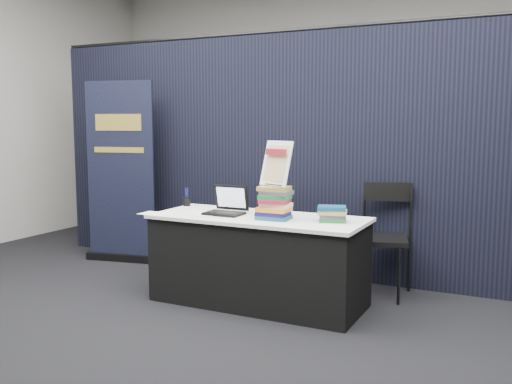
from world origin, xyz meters
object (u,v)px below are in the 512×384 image
(laptop, at_px, (226,207))
(book_stack_short, at_px, (332,214))
(info_sign, at_px, (276,164))
(stacking_chair, at_px, (382,233))
(pullup_banner, at_px, (121,183))
(display_table, at_px, (258,260))
(book_stack_tall, at_px, (275,203))

(laptop, relative_size, book_stack_short, 1.21)
(info_sign, xyz_separation_m, stacking_chair, (0.68, 0.80, -0.65))
(book_stack_short, xyz_separation_m, pullup_banner, (-2.64, 0.63, 0.06))
(book_stack_short, bearing_deg, laptop, -177.29)
(stacking_chair, bearing_deg, info_sign, -146.12)
(info_sign, distance_m, stacking_chair, 1.23)
(display_table, xyz_separation_m, pullup_banner, (-2.00, 0.66, 0.50))
(stacking_chair, bearing_deg, pullup_banner, 165.87)
(display_table, bearing_deg, laptop, -175.68)
(display_table, bearing_deg, info_sign, -16.62)
(display_table, bearing_deg, book_stack_short, 1.96)
(book_stack_short, bearing_deg, info_sign, -170.12)
(book_stack_tall, distance_m, pullup_banner, 2.31)
(book_stack_short, distance_m, pullup_banner, 2.71)
(stacking_chair, bearing_deg, display_table, -155.22)
(display_table, relative_size, info_sign, 4.77)
(laptop, xyz_separation_m, book_stack_tall, (0.48, -0.06, 0.08))
(display_table, distance_m, laptop, 0.52)
(book_stack_tall, bearing_deg, stacking_chair, 50.73)
(laptop, height_order, stacking_chair, laptop)
(display_table, relative_size, book_stack_short, 6.80)
(pullup_banner, bearing_deg, info_sign, -29.32)
(laptop, xyz_separation_m, book_stack_short, (0.93, 0.04, 0.01))
(info_sign, distance_m, pullup_banner, 2.33)
(book_stack_short, distance_m, stacking_chair, 0.80)
(laptop, bearing_deg, book_stack_tall, -8.43)
(laptop, height_order, info_sign, info_sign)
(book_stack_short, bearing_deg, book_stack_tall, -166.37)
(laptop, relative_size, pullup_banner, 0.16)
(display_table, xyz_separation_m, stacking_chair, (0.86, 0.74, 0.17))
(book_stack_short, relative_size, info_sign, 0.70)
(laptop, xyz_separation_m, info_sign, (0.48, -0.03, 0.39))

